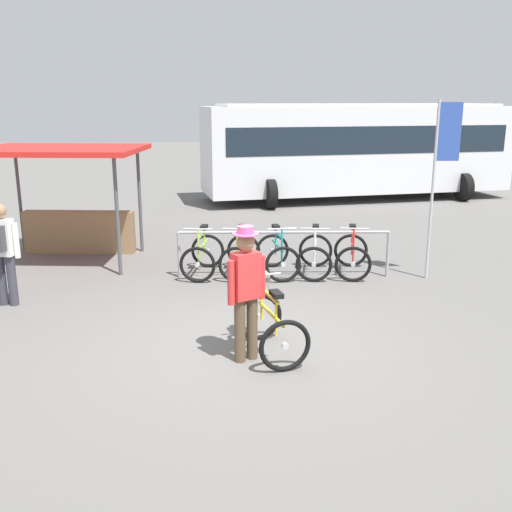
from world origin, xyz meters
TOP-DOWN VIEW (x-y plane):
  - ground_plane at (0.00, 0.00)m, footprint 80.00×80.00m
  - bike_rack_rail at (0.75, 3.11)m, footprint 3.91×0.18m
  - racked_bike_lime at (-0.75, 3.33)m, footprint 0.81×1.18m
  - racked_bike_yellow at (-0.05, 3.31)m, footprint 0.82×1.20m
  - racked_bike_teal at (0.65, 3.29)m, footprint 0.79×1.17m
  - racked_bike_white at (1.35, 3.27)m, footprint 0.84×1.20m
  - racked_bike_red at (2.05, 3.25)m, footprint 0.83×1.18m
  - featured_bicycle at (0.25, -0.21)m, footprint 0.92×1.25m
  - person_with_featured_bike at (-0.04, -0.47)m, footprint 0.47×0.35m
  - pedestrian_with_backpack at (-3.79, 1.74)m, footprint 0.52×0.38m
  - bus_distant at (3.94, 12.04)m, footprint 10.29×4.61m
  - market_stall at (-3.49, 4.72)m, footprint 3.28×2.54m
  - banner_flag at (3.51, 2.92)m, footprint 0.45×0.05m

SIDE VIEW (x-z plane):
  - ground_plane at x=0.00m, z-range 0.00..0.00m
  - racked_bike_yellow at x=-0.05m, z-range -0.12..0.86m
  - racked_bike_lime at x=-0.75m, z-range -0.12..0.86m
  - racked_bike_white at x=1.35m, z-range -0.12..0.86m
  - racked_bike_red at x=2.05m, z-range -0.12..0.85m
  - racked_bike_teal at x=0.65m, z-range -0.12..0.86m
  - featured_bicycle at x=0.25m, z-range -0.06..1.03m
  - bike_rack_rail at x=0.75m, z-range 0.25..1.12m
  - pedestrian_with_backpack at x=-3.79m, z-range 0.12..1.76m
  - person_with_featured_bike at x=-0.04m, z-range 0.09..1.81m
  - market_stall at x=-3.49m, z-range 0.24..2.54m
  - bus_distant at x=3.94m, z-range 0.20..3.28m
  - banner_flag at x=3.51m, z-range 0.63..3.83m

